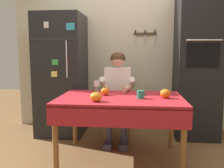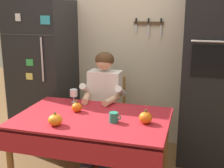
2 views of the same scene
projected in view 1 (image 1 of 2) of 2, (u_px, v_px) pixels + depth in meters
name	position (u px, v px, depth m)	size (l,w,h in m)	color
ground_plane	(120.00, 162.00, 2.71)	(10.00, 10.00, 0.00)	brown
back_wall_assembly	(129.00, 49.00, 3.86)	(3.70, 0.13, 2.60)	beige
refrigerator	(62.00, 75.00, 3.63)	(0.68, 0.71, 1.80)	black
wall_oven	(197.00, 66.00, 3.45)	(0.60, 0.64, 2.10)	black
dining_table	(120.00, 104.00, 2.70)	(1.40, 0.90, 0.74)	brown
chair_behind_person	(118.00, 102.00, 3.51)	(0.40, 0.40, 0.93)	#9E6B33
seated_person	(118.00, 89.00, 3.29)	(0.47, 0.55, 1.25)	#38384C
coffee_mug	(141.00, 94.00, 2.61)	(0.11, 0.08, 0.09)	#237F66
wine_glass	(97.00, 84.00, 3.07)	(0.08, 0.08, 0.14)	white
pumpkin_large	(165.00, 93.00, 2.63)	(0.12, 0.12, 0.12)	orange
pumpkin_medium	(105.00, 91.00, 2.81)	(0.10, 0.10, 0.11)	orange
pumpkin_small	(96.00, 97.00, 2.45)	(0.12, 0.12, 0.12)	orange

